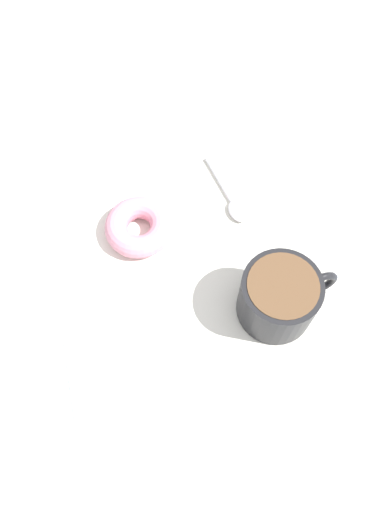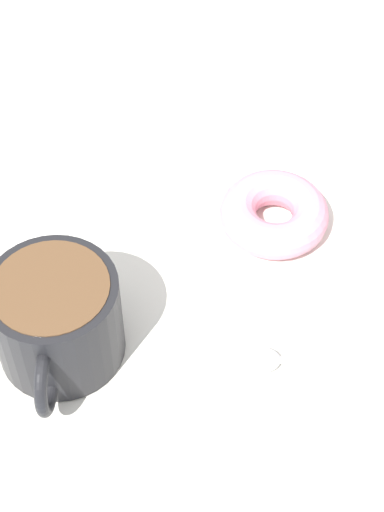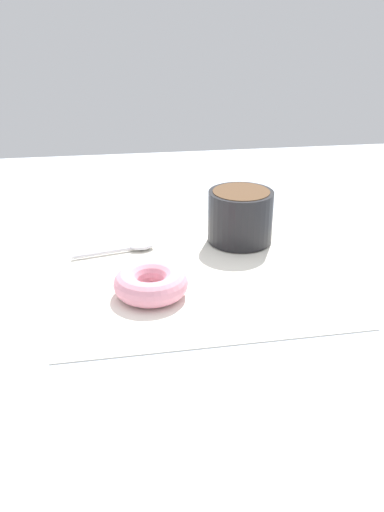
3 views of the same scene
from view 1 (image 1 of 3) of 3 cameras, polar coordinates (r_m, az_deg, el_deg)
ground_plane at (r=65.83cm, az=1.08°, el=-2.67°), size 120.00×120.00×2.00cm
napkin at (r=65.51cm, az=0.00°, el=-0.83°), size 36.76×36.76×0.30cm
coffee_cup at (r=60.12cm, az=9.99°, el=-4.60°), size 9.42×12.40×7.62cm
donut at (r=66.51cm, az=-6.09°, el=3.33°), size 9.06×9.06×3.03cm
spoon at (r=69.59cm, az=4.70°, el=6.04°), size 11.88×4.01×0.90cm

